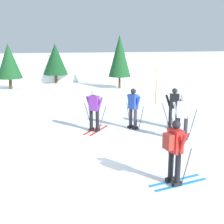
{
  "coord_description": "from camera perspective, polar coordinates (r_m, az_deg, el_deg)",
  "views": [
    {
      "loc": [
        -1.16,
        -8.73,
        3.63
      ],
      "look_at": [
        1.59,
        2.76,
        0.9
      ],
      "focal_mm": 49.84,
      "sensor_mm": 36.0,
      "label": 1
    }
  ],
  "objects": [
    {
      "name": "skier_blue",
      "position": [
        12.89,
        3.93,
        0.82
      ],
      "size": [
        1.59,
        1.07,
        1.71
      ],
      "color": "silver",
      "rests_on": "ground"
    },
    {
      "name": "conifer_far_right",
      "position": [
        24.89,
        -18.4,
        8.84
      ],
      "size": [
        1.93,
        1.93,
        3.42
      ],
      "color": "#513823",
      "rests_on": "ground"
    },
    {
      "name": "trail_marker_pole",
      "position": [
        18.1,
        8.12,
        5.4
      ],
      "size": [
        0.04,
        0.04,
        2.56
      ],
      "primitive_type": "cylinder",
      "color": "#C65614",
      "rests_on": "ground"
    },
    {
      "name": "skier_white",
      "position": [
        11.68,
        12.79,
        -0.76
      ],
      "size": [
        1.23,
        1.52,
        1.71
      ],
      "color": "red",
      "rests_on": "ground"
    },
    {
      "name": "conifer_far_centre",
      "position": [
        27.46,
        -10.36,
        9.5
      ],
      "size": [
        2.11,
        2.11,
        3.37
      ],
      "color": "#513823",
      "rests_on": "ground"
    },
    {
      "name": "ground_plane",
      "position": [
        9.53,
        -5.5,
        -9.45
      ],
      "size": [
        120.0,
        120.0,
        0.0
      ],
      "primitive_type": "plane",
      "color": "white"
    },
    {
      "name": "skier_red",
      "position": [
        8.03,
        11.37,
        -6.71
      ],
      "size": [
        1.64,
        0.98,
        1.71
      ],
      "color": "#237AC6",
      "rests_on": "ground"
    },
    {
      "name": "skier_black",
      "position": [
        13.23,
        11.31,
        0.91
      ],
      "size": [
        0.95,
        1.63,
        1.71
      ],
      "color": "red",
      "rests_on": "ground"
    },
    {
      "name": "skier_purple",
      "position": [
        12.55,
        -3.27,
        0.5
      ],
      "size": [
        1.26,
        1.5,
        1.71
      ],
      "color": "red",
      "rests_on": "ground"
    },
    {
      "name": "conifer_far_left",
      "position": [
        24.06,
        1.41,
        10.26
      ],
      "size": [
        1.73,
        1.73,
        4.08
      ],
      "color": "#513823",
      "rests_on": "ground"
    },
    {
      "name": "far_snow_ridge",
      "position": [
        30.79,
        -11.34,
        8.17
      ],
      "size": [
        80.0,
        6.46,
        2.35
      ],
      "primitive_type": "cube",
      "color": "white",
      "rests_on": "ground"
    }
  ]
}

